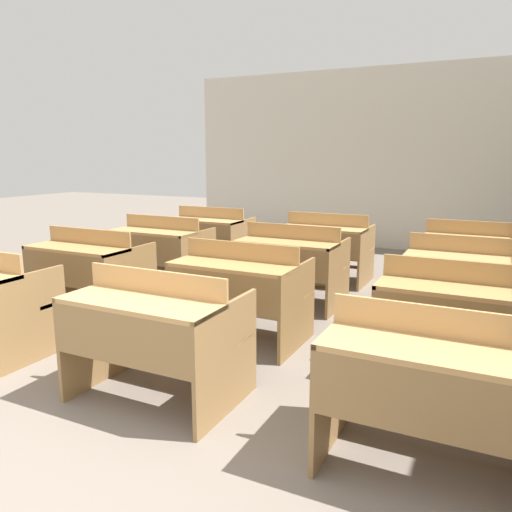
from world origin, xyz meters
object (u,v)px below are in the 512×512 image
bench_front_center (155,331)px  bench_back_center (326,245)px  bench_third_right (466,280)px  bench_back_right (473,257)px  bench_second_right (456,316)px  bench_third_left (161,249)px  bench_third_center (291,262)px  bench_front_right (433,385)px  bench_back_left (210,235)px  bench_second_center (240,289)px  bench_second_left (89,268)px

bench_front_center → bench_back_center: 3.52m
bench_third_right → bench_back_right: same height
bench_second_right → bench_back_right: (-0.01, 2.35, 0.00)m
bench_third_left → bench_third_center: 1.71m
bench_front_right → bench_back_left: same height
bench_front_right → bench_back_center: 3.94m
bench_second_right → bench_back_right: same height
bench_second_center → bench_third_right: bearing=34.8°
bench_third_right → bench_back_right: 1.17m
bench_second_right → bench_front_right: bearing=-90.3°
bench_third_left → bench_back_left: 1.16m
bench_third_center → bench_back_center: (0.01, 1.16, 0.00)m
bench_front_center → bench_second_left: same height
bench_third_right → bench_front_right: bearing=-90.0°
bench_third_left → bench_back_center: size_ratio=1.00×
bench_third_center → bench_back_left: size_ratio=1.00×
bench_third_center → bench_front_right: bearing=-53.9°
bench_second_left → bench_second_center: size_ratio=1.00×
bench_front_center → bench_back_left: (-1.73, 3.53, 0.00)m
bench_front_center → bench_third_right: (1.72, 2.36, 0.00)m
bench_third_right → bench_second_right: bearing=-89.6°
bench_third_left → bench_third_center: size_ratio=1.00×
bench_second_right → bench_back_center: (-1.74, 2.33, 0.00)m
bench_front_right → bench_back_right: same height
bench_front_center → bench_second_right: size_ratio=1.00×
bench_front_right → bench_second_center: size_ratio=1.00×
bench_third_right → bench_third_center: bearing=-180.0°
bench_third_left → bench_third_right: (3.44, -0.01, 0.00)m
bench_third_right → bench_back_center: size_ratio=1.00×
bench_third_center → bench_back_right: same height
bench_second_center → bench_third_left: bearing=145.1°
bench_back_center → bench_back_right: same height
bench_second_center → bench_third_left: 2.10m
bench_front_right → bench_second_center: same height
bench_front_center → bench_third_left: same height
bench_second_left → bench_second_right: size_ratio=1.00×
bench_front_right → bench_third_left: bearing=145.3°
bench_front_center → bench_second_right: same height
bench_third_center → bench_front_center: bearing=-89.7°
bench_front_right → bench_third_right: (-0.00, 2.38, 0.00)m
bench_second_center → bench_second_right: bearing=0.5°
bench_front_right → bench_front_center: bearing=179.4°
bench_third_right → bench_back_right: (-0.00, 1.17, 0.00)m
bench_second_right → bench_front_center: bearing=-145.6°
bench_second_left → bench_second_center: same height
bench_front_center → bench_back_left: same height
bench_second_right → bench_third_left: (-3.45, 1.19, 0.00)m
bench_second_left → bench_third_right: same height
bench_second_left → bench_second_right: 3.46m
bench_back_right → bench_back_center: bearing=-179.5°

